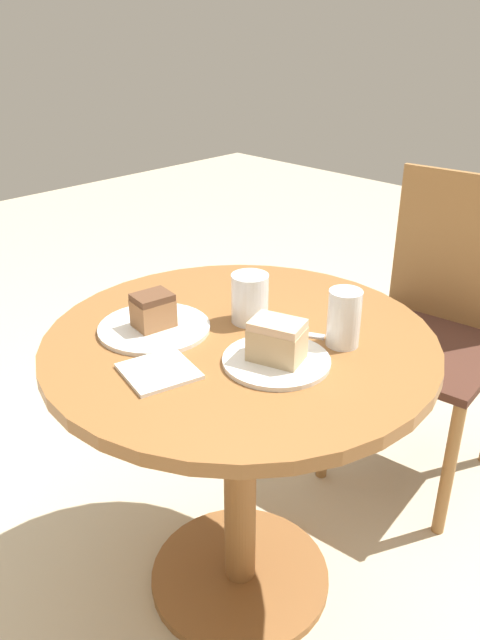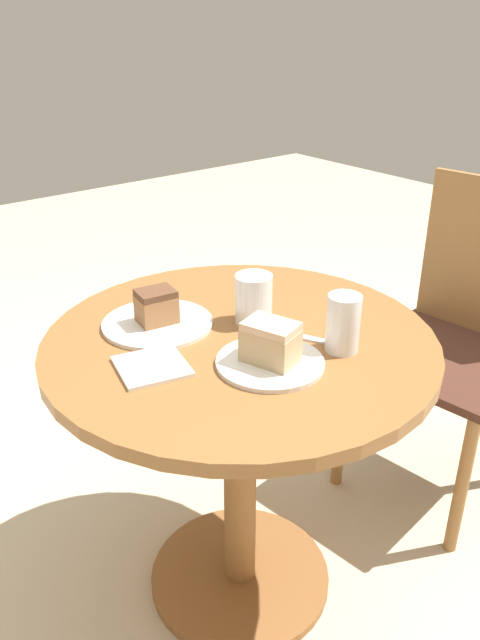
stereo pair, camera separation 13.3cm
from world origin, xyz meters
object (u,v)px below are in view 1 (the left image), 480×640
(plate_far, at_px, (154,328))
(glass_water, at_px, (250,301))
(plate_near, at_px, (276,361))
(glass_lemonade, at_px, (344,321))
(cake_slice_near, at_px, (277,340))
(cake_slice_far, at_px, (153,310))
(chair, at_px, (433,326))

(plate_far, height_order, glass_water, glass_water)
(plate_near, xyz_separation_m, plate_far, (-0.29, -0.08, 0.00))
(glass_lemonade, bearing_deg, plate_near, -106.66)
(cake_slice_near, bearing_deg, glass_water, 149.79)
(glass_lemonade, bearing_deg, cake_slice_far, -144.60)
(cake_slice_far, distance_m, glass_lemonade, 0.41)
(plate_near, distance_m, plate_far, 0.30)
(chair, height_order, cake_slice_far, chair)
(plate_far, xyz_separation_m, cake_slice_near, (0.29, 0.08, 0.05))
(glass_water, bearing_deg, plate_far, -123.46)
(glass_water, bearing_deg, plate_near, -30.21)
(chair, bearing_deg, cake_slice_far, -110.35)
(cake_slice_far, bearing_deg, glass_water, 56.54)
(glass_lemonade, relative_size, glass_water, 1.09)
(plate_far, relative_size, glass_lemonade, 2.01)
(plate_far, distance_m, cake_slice_far, 0.04)
(plate_near, xyz_separation_m, glass_lemonade, (0.05, 0.16, 0.05))
(plate_near, xyz_separation_m, cake_slice_near, (-0.00, 0.00, 0.05))
(glass_lemonade, bearing_deg, cake_slice_near, -106.66)
(plate_near, height_order, glass_water, glass_water)
(cake_slice_far, xyz_separation_m, glass_lemonade, (0.34, 0.24, 0.01))
(plate_far, height_order, cake_slice_far, cake_slice_far)
(cake_slice_near, relative_size, cake_slice_far, 1.33)
(plate_far, relative_size, cake_slice_far, 2.70)
(chair, relative_size, plate_near, 4.35)
(cake_slice_near, bearing_deg, plate_near, 0.00)
(chair, xyz_separation_m, cake_slice_far, (-0.22, -0.90, 0.29))
(glass_lemonade, bearing_deg, chair, 100.16)
(chair, relative_size, glass_water, 8.40)
(chair, distance_m, glass_water, 0.78)
(plate_far, relative_size, glass_water, 2.19)
(chair, distance_m, cake_slice_near, 0.87)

